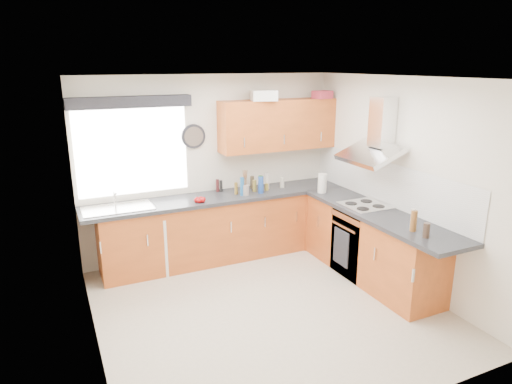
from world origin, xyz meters
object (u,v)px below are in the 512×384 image
oven (362,242)px  washing_machine (147,243)px  extractor_hood (376,137)px  upper_cabinets (278,125)px

oven → washing_machine: oven is taller
extractor_hood → upper_cabinets: bearing=116.1°
oven → extractor_hood: 1.35m
extractor_hood → washing_machine: (-2.60, 1.22, -1.39)m
washing_machine → oven: bearing=-11.8°
upper_cabinets → extractor_hood: bearing=-63.9°
oven → extractor_hood: (0.10, -0.00, 1.34)m
oven → washing_machine: bearing=154.0°
oven → upper_cabinets: 1.99m
upper_cabinets → washing_machine: upper_cabinets is taller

